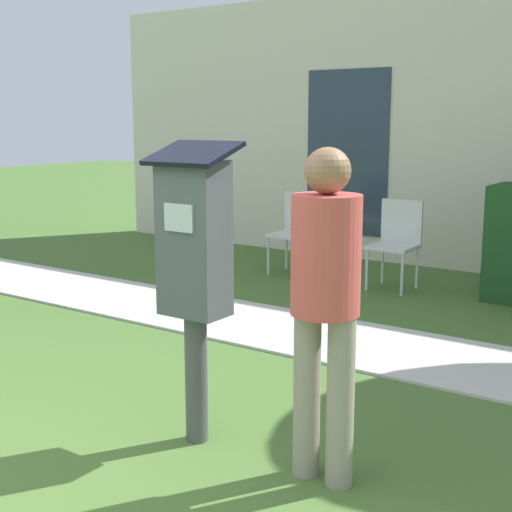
{
  "coord_description": "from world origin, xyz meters",
  "views": [
    {
      "loc": [
        2.68,
        -1.64,
        1.69
      ],
      "look_at": [
        0.76,
        1.14,
        1.05
      ],
      "focal_mm": 50.0,
      "sensor_mm": 36.0,
      "label": 1
    }
  ],
  "objects_px": {
    "person_standing": "(325,291)",
    "outdoor_chair_left": "(296,226)",
    "parking_meter": "(194,254)",
    "outdoor_chair_middle": "(397,237)"
  },
  "relations": [
    {
      "from": "person_standing",
      "to": "outdoor_chair_left",
      "type": "distance_m",
      "value": 4.75
    },
    {
      "from": "person_standing",
      "to": "outdoor_chair_left",
      "type": "height_order",
      "value": "person_standing"
    },
    {
      "from": "parking_meter",
      "to": "person_standing",
      "type": "height_order",
      "value": "parking_meter"
    },
    {
      "from": "outdoor_chair_left",
      "to": "person_standing",
      "type": "bearing_deg",
      "value": -47.06
    },
    {
      "from": "parking_meter",
      "to": "outdoor_chair_left",
      "type": "height_order",
      "value": "parking_meter"
    },
    {
      "from": "outdoor_chair_left",
      "to": "outdoor_chair_middle",
      "type": "xyz_separation_m",
      "value": [
        1.24,
        -0.07,
        0.0
      ]
    },
    {
      "from": "outdoor_chair_left",
      "to": "outdoor_chair_middle",
      "type": "distance_m",
      "value": 1.24
    },
    {
      "from": "person_standing",
      "to": "outdoor_chair_left",
      "type": "xyz_separation_m",
      "value": [
        -2.58,
        3.97,
        -0.4
      ]
    },
    {
      "from": "parking_meter",
      "to": "outdoor_chair_middle",
      "type": "xyz_separation_m",
      "value": [
        -0.58,
        3.92,
        -0.49
      ]
    },
    {
      "from": "person_standing",
      "to": "outdoor_chair_middle",
      "type": "xyz_separation_m",
      "value": [
        -1.34,
        3.91,
        -0.4
      ]
    }
  ]
}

